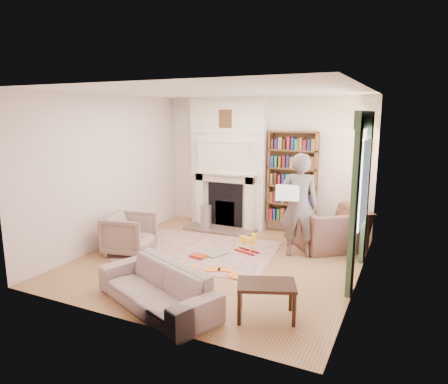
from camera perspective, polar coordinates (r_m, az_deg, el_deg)
The scene contains 25 objects.
floor at distance 6.88m, azimuth -0.91°, elevation -9.81°, with size 4.50×4.50×0.00m, color brown.
ceiling at distance 6.43m, azimuth -0.99°, elevation 14.18°, with size 4.50×4.50×0.00m, color white.
wall_back at distance 8.56m, azimuth 5.81°, elevation 3.99°, with size 4.50×4.50×0.00m, color white.
wall_front at distance 4.64m, azimuth -13.47°, elevation -2.38°, with size 4.50×4.50×0.00m, color white.
wall_left at distance 7.77m, azimuth -15.99°, elevation 2.88°, with size 4.50×4.50×0.00m, color white.
wall_right at distance 5.87m, azimuth 19.09°, elevation 0.12°, with size 4.50×4.50×0.00m, color white.
fireplace at distance 8.66m, azimuth 0.67°, elevation 4.04°, with size 1.70×0.58×2.80m.
bookcase at distance 8.27m, azimuth 9.71°, elevation 2.06°, with size 1.00×0.24×1.85m, color brown.
window at distance 6.26m, azimuth 19.42°, elevation 1.22°, with size 0.02×0.90×1.30m, color silver.
curtain_left at distance 5.63m, azimuth 18.09°, elevation -2.36°, with size 0.07×0.32×2.40m, color #2F492F.
curtain_right at distance 6.99m, azimuth 19.66°, elevation 0.11°, with size 0.07×0.32×2.40m, color #2F492F.
pelmet at distance 6.18m, azimuth 19.57°, elevation 9.77°, with size 0.09×1.70×0.24m, color #2F492F.
wall_sconce at distance 7.31m, azimuth 19.03°, elevation 6.16°, with size 0.20×0.24×0.24m, color gold, non-canonical shape.
rug at distance 7.34m, azimuth -3.35°, elevation -8.40°, with size 2.61×2.01×0.01m, color beige.
armchair_reading at distance 7.59m, azimuth 15.00°, elevation -5.13°, with size 1.18×1.03×0.76m, color #472626.
armchair_left at distance 7.33m, azimuth -13.35°, elevation -5.85°, with size 0.76×0.78×0.71m, color #A59C88.
sofa at distance 5.34m, azimuth -9.60°, elevation -13.20°, with size 1.87×0.73×0.55m, color #A49C87.
man_reading at distance 6.98m, azimuth 10.65°, elevation -1.89°, with size 0.66×0.43×1.82m, color #5C4E4A.
newspaper at distance 6.78m, azimuth 9.06°, elevation -0.13°, with size 0.40×0.02×0.28m, color silver.
coffee_table at distance 5.06m, azimuth 6.04°, elevation -15.15°, with size 0.70×0.45×0.45m, color black, non-canonical shape.
paraffin_heater at distance 8.50m, azimuth -2.56°, elevation -3.74°, with size 0.24×0.24×0.55m, color #A7A9AF.
rocking_horse at distance 7.20m, azimuth 3.27°, elevation -7.20°, with size 0.45×0.18×0.39m, color yellow, non-canonical shape.
board_game at distance 7.17m, azimuth -1.52°, elevation -8.70°, with size 0.38×0.38×0.03m, color #DDB94E.
game_box_lid at distance 7.00m, azimuth -3.68°, elevation -9.12°, with size 0.27×0.18×0.04m, color red.
comic_annuals at distance 6.42m, azimuth -1.15°, elevation -11.20°, with size 1.03×0.46×0.02m.
Camera 1 is at (2.87, -5.74, 2.47)m, focal length 32.00 mm.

